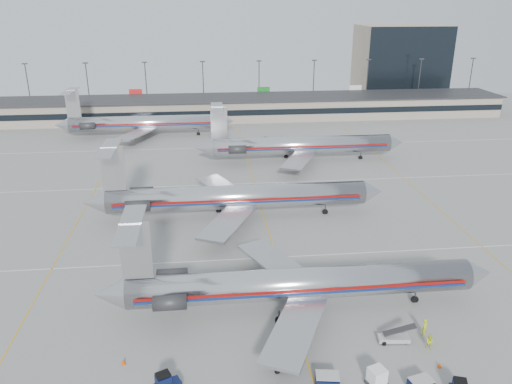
{
  "coord_description": "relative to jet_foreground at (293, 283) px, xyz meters",
  "views": [
    {
      "loc": [
        -9.23,
        -50.41,
        33.2
      ],
      "look_at": [
        -1.37,
        23.66,
        4.5
      ],
      "focal_mm": 35.0,
      "sensor_mm": 36.0,
      "label": 1
    }
  ],
  "objects": [
    {
      "name": "ramp_worker_near",
      "position": [
        13.03,
        -6.14,
        -2.47
      ],
      "size": [
        0.83,
        0.84,
        1.96
      ],
      "primitive_type": "imported",
      "rotation": [
        0.0,
        0.0,
        0.8
      ],
      "color": "#B7CC13",
      "rests_on": "ground"
    },
    {
      "name": "belt_loader",
      "position": [
        9.49,
        -6.83,
        -2.91
      ],
      "size": [
        3.88,
        1.47,
        2.02
      ],
      "rotation": [
        0.0,
        0.0,
        -0.1
      ],
      "color": "#A1A1A1",
      "rests_on": "ground"
    },
    {
      "name": "cart_inner",
      "position": [
        1.04,
        -12.31,
        -2.8
      ],
      "size": [
        2.34,
        1.77,
        1.22
      ],
      "rotation": [
        0.0,
        0.0,
        -0.15
      ],
      "color": "#0A1237",
      "rests_on": "ground"
    },
    {
      "name": "jet_foreground",
      "position": [
        0.0,
        0.0,
        0.0
      ],
      "size": [
        45.42,
        26.75,
        11.89
      ],
      "color": "silver",
      "rests_on": "ground"
    },
    {
      "name": "terminal",
      "position": [
        -0.09,
        100.51,
        -0.29
      ],
      "size": [
        162.0,
        17.0,
        6.25
      ],
      "color": "gray",
      "rests_on": "ground"
    },
    {
      "name": "distant_building",
      "position": [
        61.91,
        130.54,
        9.05
      ],
      "size": [
        30.0,
        20.0,
        25.0
      ],
      "primitive_type": "cube",
      "color": "tan",
      "rests_on": "ground"
    },
    {
      "name": "cart_outer",
      "position": [
        9.37,
        -13.73,
        -2.82
      ],
      "size": [
        2.36,
        1.88,
        1.18
      ],
      "rotation": [
        0.0,
        0.0,
        0.24
      ],
      "color": "#0A1237",
      "rests_on": "ground"
    },
    {
      "name": "jet_third_row",
      "position": [
        10.82,
        55.73,
        0.21
      ],
      "size": [
        46.05,
        28.32,
        12.59
      ],
      "color": "silver",
      "rests_on": "ground"
    },
    {
      "name": "jet_back_row",
      "position": [
        -25.11,
        80.88,
        0.16
      ],
      "size": [
        45.52,
        28.0,
        12.45
      ],
      "color": "silver",
      "rests_on": "ground"
    },
    {
      "name": "ground",
      "position": [
        -0.09,
        2.54,
        -3.45
      ],
      "size": [
        260.0,
        260.0,
        0.0
      ],
      "primitive_type": "plane",
      "color": "gray",
      "rests_on": "ground"
    },
    {
      "name": "cone_right",
      "position": [
        12.48,
        -11.05,
        -3.18
      ],
      "size": [
        0.44,
        0.44,
        0.54
      ],
      "primitive_type": "cone",
      "rotation": [
        0.0,
        0.0,
        -0.12
      ],
      "color": "#CD3D06",
      "rests_on": "ground"
    },
    {
      "name": "uld_container",
      "position": [
        5.57,
        -12.71,
        -2.53
      ],
      "size": [
        2.11,
        1.94,
        1.83
      ],
      "rotation": [
        0.0,
        0.0,
        0.34
      ],
      "color": "#2D2D30",
      "rests_on": "ground"
    },
    {
      "name": "tug_left",
      "position": [
        -13.66,
        -11.43,
        -2.56
      ],
      "size": [
        2.68,
        2.1,
        1.95
      ],
      "rotation": [
        0.0,
        0.0,
        0.43
      ],
      "color": "#0A1237",
      "rests_on": "ground"
    },
    {
      "name": "cone_left",
      "position": [
        -18.03,
        -7.36,
        -3.15
      ],
      "size": [
        0.54,
        0.54,
        0.6
      ],
      "primitive_type": "cone",
      "rotation": [
        0.0,
        0.0,
        0.25
      ],
      "color": "#CD3D06",
      "rests_on": "ground"
    },
    {
      "name": "ramp_worker_far",
      "position": [
        12.65,
        -8.26,
        -2.63
      ],
      "size": [
        0.99,
        0.92,
        1.63
      ],
      "primitive_type": "imported",
      "rotation": [
        0.0,
        0.0,
        -0.5
      ],
      "color": "#D1E415",
      "rests_on": "ground"
    },
    {
      "name": "light_mast_row",
      "position": [
        -0.09,
        114.54,
        5.13
      ],
      "size": [
        163.6,
        0.4,
        15.28
      ],
      "color": "#38383D",
      "rests_on": "ground"
    },
    {
      "name": "tug_center",
      "position": [
        -2.66,
        -9.78,
        -2.67
      ],
      "size": [
        2.32,
        1.64,
        1.71
      ],
      "rotation": [
        0.0,
        0.0,
        -0.31
      ],
      "color": "#0A1237",
      "rests_on": "ground"
    },
    {
      "name": "apron_markings",
      "position": [
        -0.09,
        12.54,
        -3.44
      ],
      "size": [
        160.0,
        0.15,
        0.02
      ],
      "primitive_type": "cube",
      "color": "silver",
      "rests_on": "ground"
    },
    {
      "name": "jet_second_row",
      "position": [
        -5.36,
        26.58,
        0.23
      ],
      "size": [
        48.42,
        28.51,
        12.68
      ],
      "color": "silver",
      "rests_on": "ground"
    }
  ]
}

